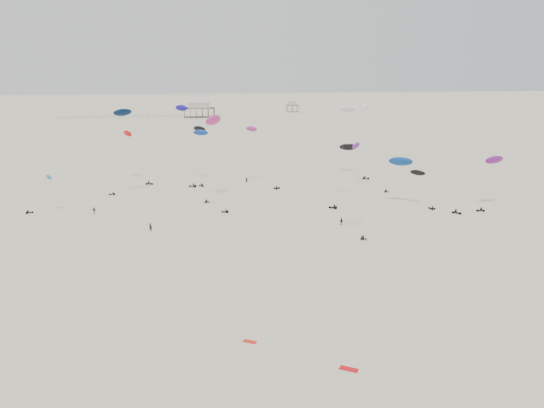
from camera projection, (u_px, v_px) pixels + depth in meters
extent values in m
plane|color=beige|center=(231.00, 152.00, 217.81)|extent=(900.00, 900.00, 0.00)
cube|color=brown|center=(199.00, 108.00, 358.14)|extent=(21.00, 13.00, 0.30)
cube|color=silver|center=(199.00, 105.00, 357.69)|extent=(14.00, 8.40, 3.20)
cube|color=#B2B2AD|center=(199.00, 103.00, 357.25)|extent=(15.00, 9.00, 0.30)
cube|color=brown|center=(292.00, 105.00, 397.27)|extent=(9.00, 7.00, 0.30)
cube|color=silver|center=(292.00, 103.00, 396.92)|extent=(5.60, 4.20, 2.40)
cube|color=#B2B2AD|center=(292.00, 101.00, 396.58)|extent=(6.00, 4.50, 0.30)
cube|color=black|center=(120.00, 116.00, 351.76)|extent=(80.00, 0.10, 0.10)
cylinder|color=gray|center=(437.00, 192.00, 131.24)|extent=(0.03, 0.03, 13.87)
ellipsoid|color=black|center=(418.00, 173.00, 134.93)|extent=(4.18, 4.22, 2.01)
cylinder|color=gray|center=(359.00, 192.00, 109.31)|extent=(0.03, 0.03, 18.28)
ellipsoid|color=purple|center=(356.00, 146.00, 109.79)|extent=(3.16, 3.48, 1.67)
cylinder|color=gray|center=(341.00, 158.00, 135.10)|extent=(0.03, 0.03, 25.84)
ellipsoid|color=silver|center=(347.00, 109.00, 138.26)|extent=(4.12, 1.58, 2.00)
cylinder|color=gray|center=(201.00, 157.00, 159.31)|extent=(0.03, 0.03, 18.08)
ellipsoid|color=black|center=(199.00, 129.00, 162.71)|extent=(4.88, 4.72, 2.37)
cylinder|color=gray|center=(264.00, 158.00, 155.96)|extent=(0.03, 0.03, 19.87)
ellipsoid|color=#BA2B97|center=(252.00, 129.00, 159.26)|extent=(3.95, 3.63, 1.94)
cylinder|color=gray|center=(138.00, 159.00, 161.00)|extent=(0.03, 0.03, 17.41)
ellipsoid|color=red|center=(128.00, 133.00, 163.59)|extent=(4.19, 5.08, 2.40)
cylinder|color=gray|center=(416.00, 186.00, 133.64)|extent=(0.03, 0.03, 13.48)
ellipsoid|color=#0B3A97|center=(401.00, 161.00, 135.88)|extent=(6.66, 5.07, 3.06)
cylinder|color=gray|center=(118.00, 155.00, 143.94)|extent=(0.03, 0.03, 21.22)
ellipsoid|color=#04183C|center=(123.00, 112.00, 142.09)|extent=(5.77, 4.79, 2.60)
cylinder|color=gray|center=(39.00, 195.00, 128.04)|extent=(0.03, 0.03, 8.99)
ellipsoid|color=#1782AF|center=(49.00, 177.00, 128.34)|extent=(2.47, 2.98, 1.42)
cylinder|color=gray|center=(213.00, 173.00, 127.82)|extent=(0.03, 0.03, 19.00)
ellipsoid|color=#0C3AA1|center=(201.00, 133.00, 127.24)|extent=(3.95, 2.52, 1.83)
cylinder|color=gray|center=(187.00, 146.00, 159.22)|extent=(0.03, 0.03, 25.19)
ellipsoid|color=#1D0DAE|center=(181.00, 108.00, 163.31)|extent=(4.51, 3.72, 2.15)
cylinder|color=gray|center=(357.00, 163.00, 170.66)|extent=(0.03, 0.03, 14.28)
ellipsoid|color=black|center=(348.00, 147.00, 175.38)|extent=(6.25, 3.79, 2.92)
cylinder|color=gray|center=(210.00, 162.00, 138.37)|extent=(0.03, 0.03, 20.00)
ellipsoid|color=#C72F84|center=(213.00, 120.00, 138.76)|extent=(5.95, 6.85, 3.30)
cylinder|color=gray|center=(376.00, 150.00, 150.66)|extent=(0.03, 0.03, 23.76)
ellipsoid|color=white|center=(366.00, 107.00, 152.18)|extent=(4.05, 5.24, 2.45)
cylinder|color=gray|center=(487.00, 186.00, 131.48)|extent=(0.03, 0.03, 13.00)
ellipsoid|color=#741781|center=(494.00, 160.00, 133.32)|extent=(6.03, 3.73, 2.80)
imported|color=black|center=(151.00, 231.00, 114.35)|extent=(0.85, 0.67, 2.08)
imported|color=black|center=(341.00, 225.00, 118.58)|extent=(1.04, 0.74, 1.92)
imported|color=black|center=(94.00, 214.00, 127.44)|extent=(1.16, 0.64, 1.95)
imported|color=black|center=(247.00, 183.00, 160.93)|extent=(0.86, 0.71, 2.06)
cube|color=red|center=(349.00, 369.00, 62.48)|extent=(2.34, 1.92, 0.08)
cube|color=red|center=(250.00, 342.00, 68.66)|extent=(1.91, 1.50, 0.07)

